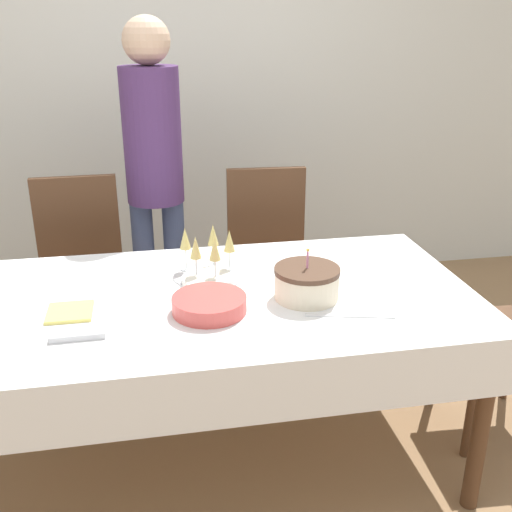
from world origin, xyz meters
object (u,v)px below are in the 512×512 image
champagne_tray (208,255)px  plate_stack_main (209,304)px  dining_chair_far_left (81,270)px  plate_stack_dessert (208,280)px  person_standing (154,161)px  birthday_cake (307,283)px  dining_chair_far_right (269,257)px

champagne_tray → plate_stack_main: champagne_tray is taller
dining_chair_far_left → plate_stack_dessert: dining_chair_far_left is taller
plate_stack_dessert → person_standing: bearing=100.5°
dining_chair_far_left → champagne_tray: size_ratio=3.35×
birthday_cake → champagne_tray: size_ratio=0.81×
dining_chair_far_right → plate_stack_dessert: dining_chair_far_right is taller
dining_chair_far_right → plate_stack_main: dining_chair_far_right is taller
birthday_cake → champagne_tray: birthday_cake is taller
plate_stack_main → champagne_tray: bearing=83.9°
birthday_cake → champagne_tray: 0.42m
plate_stack_dessert → person_standing: (-0.16, 0.86, 0.27)m
champagne_tray → plate_stack_dessert: champagne_tray is taller
dining_chair_far_left → birthday_cake: (0.88, -0.90, 0.25)m
dining_chair_far_right → birthday_cake: size_ratio=4.15×
dining_chair_far_right → birthday_cake: (-0.05, -0.90, 0.25)m
dining_chair_far_left → person_standing: bearing=22.1°
dining_chair_far_right → plate_stack_main: bearing=-113.2°
birthday_cake → plate_stack_dessert: 0.38m
dining_chair_far_left → person_standing: 0.64m
plate_stack_dessert → birthday_cake: bearing=-29.4°
champagne_tray → plate_stack_main: bearing=-96.1°
dining_chair_far_right → champagne_tray: size_ratio=3.35×
dining_chair_far_left → plate_stack_main: bearing=-61.0°
dining_chair_far_left → dining_chair_far_right: (0.93, -0.00, 0.00)m
dining_chair_far_left → plate_stack_dessert: size_ratio=4.95×
plate_stack_main → person_standing: person_standing is taller
champagne_tray → birthday_cake: bearing=-39.8°
person_standing → plate_stack_dessert: bearing=-79.5°
birthday_cake → champagne_tray: bearing=140.2°
champagne_tray → plate_stack_main: size_ratio=1.14×
dining_chair_far_left → plate_stack_dessert: (0.54, -0.71, 0.21)m
dining_chair_far_left → dining_chair_far_right: same height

